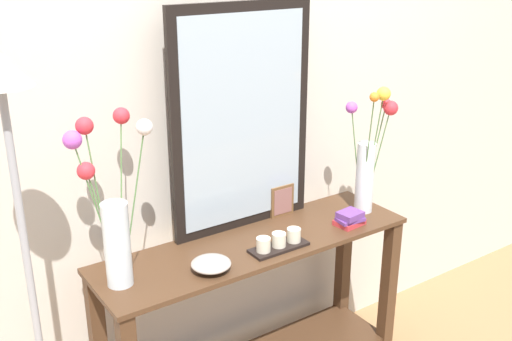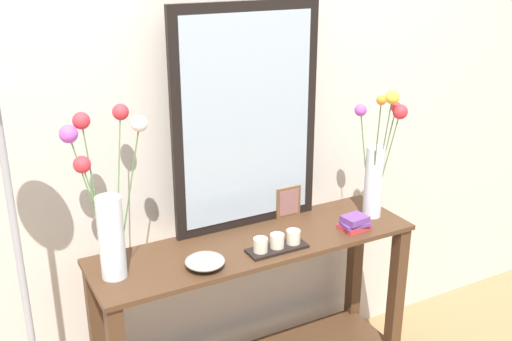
# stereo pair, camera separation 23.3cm
# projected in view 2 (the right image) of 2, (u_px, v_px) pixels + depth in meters

# --- Properties ---
(wall_back) EXTENTS (6.40, 0.08, 2.70)m
(wall_back) POSITION_uv_depth(u_px,v_px,m) (221.00, 93.00, 2.50)
(wall_back) COLOR beige
(wall_back) RESTS_ON ground
(console_table) EXTENTS (1.34, 0.38, 0.80)m
(console_table) POSITION_uv_depth(u_px,v_px,m) (256.00, 310.00, 2.55)
(console_table) COLOR #472D1C
(console_table) RESTS_ON ground
(mirror_leaning) EXTENTS (0.64, 0.03, 0.93)m
(mirror_leaning) POSITION_uv_depth(u_px,v_px,m) (247.00, 120.00, 2.43)
(mirror_leaning) COLOR black
(mirror_leaning) RESTS_ON console_table
(tall_vase_left) EXTENTS (0.29, 0.22, 0.60)m
(tall_vase_left) POSITION_uv_depth(u_px,v_px,m) (107.00, 207.00, 2.11)
(tall_vase_left) COLOR silver
(tall_vase_left) RESTS_ON console_table
(vase_right) EXTENTS (0.17, 0.18, 0.58)m
(vase_right) POSITION_uv_depth(u_px,v_px,m) (377.00, 163.00, 2.58)
(vase_right) COLOR silver
(vase_right) RESTS_ON console_table
(candle_tray) EXTENTS (0.24, 0.09, 0.07)m
(candle_tray) POSITION_uv_depth(u_px,v_px,m) (277.00, 243.00, 2.36)
(candle_tray) COLOR black
(candle_tray) RESTS_ON console_table
(picture_frame_small) EXTENTS (0.12, 0.01, 0.14)m
(picture_frame_small) POSITION_uv_depth(u_px,v_px,m) (288.00, 202.00, 2.64)
(picture_frame_small) COLOR brown
(picture_frame_small) RESTS_ON console_table
(decorative_bowl) EXTENTS (0.15, 0.15, 0.05)m
(decorative_bowl) POSITION_uv_depth(u_px,v_px,m) (205.00, 261.00, 2.23)
(decorative_bowl) COLOR #9E9389
(decorative_bowl) RESTS_ON console_table
(book_stack) EXTENTS (0.13, 0.10, 0.06)m
(book_stack) POSITION_uv_depth(u_px,v_px,m) (355.00, 223.00, 2.53)
(book_stack) COLOR #C63338
(book_stack) RESTS_ON console_table
(floor_lamp) EXTENTS (0.24, 0.24, 1.66)m
(floor_lamp) POSITION_uv_depth(u_px,v_px,m) (13.00, 221.00, 1.86)
(floor_lamp) COLOR #9E9EA3
(floor_lamp) RESTS_ON ground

